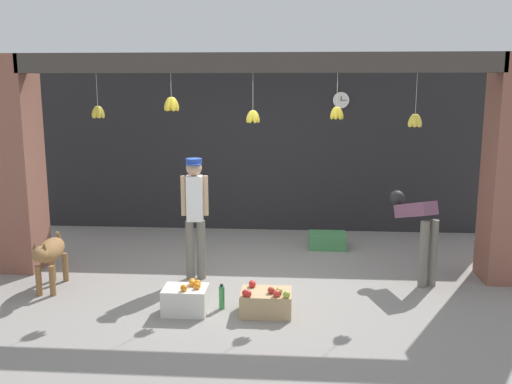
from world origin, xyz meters
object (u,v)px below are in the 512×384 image
at_px(fruit_crate_oranges, 186,299).
at_px(fruit_crate_apples, 266,302).
at_px(shopkeeper, 195,210).
at_px(worker_stooping, 417,225).
at_px(dog, 50,253).
at_px(produce_box_green, 327,240).
at_px(water_bottle, 222,297).
at_px(wall_clock, 341,100).

height_order(fruit_crate_oranges, fruit_crate_apples, fruit_crate_oranges).
bearing_deg(shopkeeper, worker_stooping, 176.93).
height_order(dog, worker_stooping, worker_stooping).
distance_m(dog, worker_stooping, 4.54).
distance_m(shopkeeper, produce_box_green, 2.45).
distance_m(fruit_crate_oranges, fruit_crate_apples, 0.88).
relative_size(dog, worker_stooping, 0.88).
height_order(shopkeeper, produce_box_green, shopkeeper).
bearing_deg(dog, shopkeeper, 101.41).
relative_size(worker_stooping, produce_box_green, 1.96).
relative_size(shopkeeper, produce_box_green, 2.80).
height_order(fruit_crate_oranges, water_bottle, fruit_crate_oranges).
distance_m(fruit_crate_apples, produce_box_green, 2.71).
distance_m(fruit_crate_oranges, water_bottle, 0.40).
height_order(shopkeeper, worker_stooping, shopkeeper).
bearing_deg(wall_clock, shopkeeper, -127.91).
height_order(shopkeeper, water_bottle, shopkeeper).
bearing_deg(water_bottle, worker_stooping, 25.33).
relative_size(worker_stooping, wall_clock, 3.89).
distance_m(produce_box_green, water_bottle, 2.81).
relative_size(produce_box_green, wall_clock, 1.99).
xyz_separation_m(dog, worker_stooping, (4.48, 0.65, 0.27)).
relative_size(shopkeeper, fruit_crate_oranges, 3.26).
height_order(dog, fruit_crate_oranges, dog).
distance_m(worker_stooping, fruit_crate_apples, 2.27).
bearing_deg(water_bottle, fruit_crate_oranges, -160.10).
height_order(shopkeeper, fruit_crate_oranges, shopkeeper).
bearing_deg(fruit_crate_oranges, produce_box_green, 57.56).
relative_size(fruit_crate_apples, wall_clock, 1.97).
bearing_deg(worker_stooping, water_bottle, 178.70).
bearing_deg(water_bottle, produce_box_green, 62.57).
distance_m(fruit_crate_oranges, wall_clock, 4.61).
distance_m(produce_box_green, wall_clock, 2.34).
xyz_separation_m(shopkeeper, fruit_crate_apples, (0.96, -1.07, -0.77)).
height_order(worker_stooping, fruit_crate_oranges, worker_stooping).
relative_size(dog, fruit_crate_oranges, 2.02).
xyz_separation_m(dog, wall_clock, (3.67, 3.06, 1.75)).
bearing_deg(dog, produce_box_green, 115.01).
xyz_separation_m(fruit_crate_apples, water_bottle, (-0.50, 0.10, -0.00)).
relative_size(worker_stooping, fruit_crate_apples, 1.98).
bearing_deg(produce_box_green, dog, -149.40).
height_order(produce_box_green, water_bottle, water_bottle).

